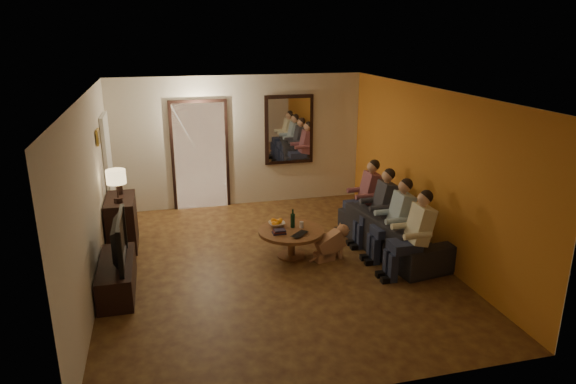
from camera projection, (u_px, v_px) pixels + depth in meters
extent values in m
cube|color=#3F1D11|center=(274.00, 265.00, 7.83)|extent=(5.00, 6.00, 0.01)
cube|color=white|center=(272.00, 93.00, 7.05)|extent=(5.00, 6.00, 0.01)
cube|color=beige|center=(240.00, 142.00, 10.21)|extent=(5.00, 0.02, 2.60)
cube|color=beige|center=(346.00, 274.00, 4.67)|extent=(5.00, 0.02, 2.60)
cube|color=beige|center=(91.00, 196.00, 6.85)|extent=(0.02, 6.00, 2.60)
cube|color=beige|center=(429.00, 172.00, 8.03)|extent=(0.02, 6.00, 2.60)
cube|color=orange|center=(428.00, 172.00, 8.03)|extent=(0.01, 6.00, 2.60)
cube|color=#FFE0A5|center=(200.00, 156.00, 10.08)|extent=(1.00, 0.06, 2.10)
cube|color=black|center=(200.00, 156.00, 10.07)|extent=(1.12, 0.04, 2.22)
cube|color=silver|center=(213.00, 163.00, 10.19)|extent=(0.45, 0.03, 1.70)
cube|color=black|center=(289.00, 130.00, 10.35)|extent=(1.00, 0.05, 1.40)
cube|color=white|center=(289.00, 130.00, 10.32)|extent=(0.86, 0.02, 1.26)
cube|color=white|center=(109.00, 172.00, 9.07)|extent=(0.06, 0.85, 2.04)
cube|color=#B28C33|center=(98.00, 137.00, 7.89)|extent=(0.03, 0.28, 0.24)
cube|color=brown|center=(99.00, 137.00, 7.90)|extent=(0.01, 0.22, 0.18)
cube|color=black|center=(122.00, 222.00, 8.39)|extent=(0.45, 0.94, 0.83)
cube|color=black|center=(117.00, 277.00, 6.97)|extent=(0.45, 1.32, 0.44)
imported|color=black|center=(113.00, 240.00, 6.81)|extent=(1.10, 0.14, 0.63)
imported|color=black|center=(393.00, 233.00, 8.23)|extent=(2.26, 1.16, 0.63)
cylinder|color=brown|center=(291.00, 243.00, 8.06)|extent=(1.11, 1.11, 0.45)
imported|color=white|center=(277.00, 224.00, 8.14)|extent=(0.26, 0.26, 0.06)
cylinder|color=silver|center=(302.00, 225.00, 8.06)|extent=(0.06, 0.06, 0.10)
imported|color=black|center=(302.00, 235.00, 7.75)|extent=(0.38, 0.38, 0.03)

